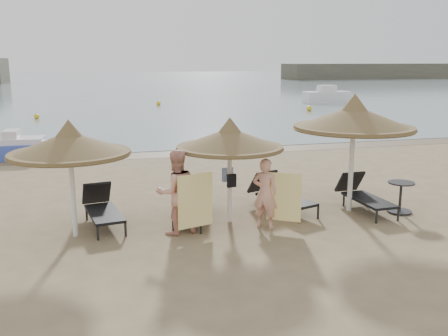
# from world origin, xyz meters

# --- Properties ---
(ground) EXTENTS (160.00, 160.00, 0.00)m
(ground) POSITION_xyz_m (0.00, 0.00, 0.00)
(ground) COLOR #8E7955
(ground) RESTS_ON ground
(sea) EXTENTS (200.00, 140.00, 0.03)m
(sea) POSITION_xyz_m (0.00, 80.00, 0.01)
(sea) COLOR gray
(sea) RESTS_ON ground
(wet_sand_strip) EXTENTS (200.00, 1.60, 0.01)m
(wet_sand_strip) POSITION_xyz_m (0.00, 9.40, 0.00)
(wet_sand_strip) COLOR brown
(wet_sand_strip) RESTS_ON ground
(palapa_left) EXTENTS (2.54, 2.54, 2.52)m
(palapa_left) POSITION_xyz_m (-2.71, 0.38, 2.01)
(palapa_left) COLOR white
(palapa_left) RESTS_ON ground
(palapa_center) EXTENTS (2.48, 2.48, 2.46)m
(palapa_center) POSITION_xyz_m (0.76, 0.46, 1.96)
(palapa_center) COLOR white
(palapa_center) RESTS_ON ground
(palapa_right) EXTENTS (2.95, 2.95, 2.93)m
(palapa_right) POSITION_xyz_m (3.91, 0.50, 2.33)
(palapa_right) COLOR white
(palapa_right) RESTS_ON ground
(lounger_far_left) EXTENTS (0.94, 2.03, 0.88)m
(lounger_far_left) POSITION_xyz_m (-2.12, 1.06, 0.39)
(lounger_far_left) COLOR black
(lounger_far_left) RESTS_ON ground
(lounger_near_left) EXTENTS (1.29, 2.14, 0.91)m
(lounger_near_left) POSITION_xyz_m (-0.01, 0.93, 0.41)
(lounger_near_left) COLOR black
(lounger_near_left) RESTS_ON ground
(lounger_near_right) EXTENTS (1.28, 2.13, 0.91)m
(lounger_near_right) POSITION_xyz_m (2.22, 1.04, 0.41)
(lounger_near_right) COLOR black
(lounger_near_right) RESTS_ON ground
(lounger_far_right) EXTENTS (0.71, 1.98, 0.87)m
(lounger_far_right) POSITION_xyz_m (4.27, 0.48, 0.39)
(lounger_far_right) COLOR black
(lounger_far_right) RESTS_ON ground
(side_table) EXTENTS (0.64, 0.64, 0.77)m
(side_table) POSITION_xyz_m (5.04, 0.03, 0.36)
(side_table) COLOR black
(side_table) RESTS_ON ground
(person_left) EXTENTS (1.10, 0.83, 2.15)m
(person_left) POSITION_xyz_m (-0.57, -0.02, 1.08)
(person_left) COLOR #E2A087
(person_left) RESTS_ON ground
(person_right) EXTENTS (1.01, 0.97, 1.86)m
(person_right) POSITION_xyz_m (1.41, -0.17, 0.93)
(person_right) COLOR #E2A087
(person_right) RESTS_ON ground
(towel_left) EXTENTS (0.80, 0.26, 1.17)m
(towel_left) POSITION_xyz_m (-0.22, -0.37, 0.81)
(towel_left) COLOR yellow
(towel_left) RESTS_ON ground
(towel_right) EXTENTS (0.65, 0.46, 1.09)m
(towel_right) POSITION_xyz_m (1.76, -0.42, 0.75)
(towel_right) COLOR yellow
(towel_right) RESTS_ON ground
(bag_patterned) EXTENTS (0.27, 0.14, 0.33)m
(bag_patterned) POSITION_xyz_m (0.76, 0.64, 1.09)
(bag_patterned) COLOR white
(bag_patterned) RESTS_ON ground
(bag_dark) EXTENTS (0.22, 0.10, 0.30)m
(bag_dark) POSITION_xyz_m (0.76, 0.30, 1.02)
(bag_dark) COLOR black
(bag_dark) RESTS_ON ground
(pedal_boat) EXTENTS (2.42, 1.52, 1.09)m
(pedal_boat) POSITION_xyz_m (-4.81, 10.01, 0.41)
(pedal_boat) COLOR #3A51BD
(pedal_boat) RESTS_ON ground
(buoy_left) EXTENTS (0.35, 0.35, 0.35)m
(buoy_left) POSITION_xyz_m (-5.54, 23.64, 0.17)
(buoy_left) COLOR yellow
(buoy_left) RESTS_ON ground
(buoy_mid) EXTENTS (0.37, 0.37, 0.37)m
(buoy_mid) POSITION_xyz_m (3.36, 31.41, 0.18)
(buoy_mid) COLOR yellow
(buoy_mid) RESTS_ON ground
(buoy_right) EXTENTS (0.41, 0.41, 0.41)m
(buoy_right) POSITION_xyz_m (13.47, 23.70, 0.21)
(buoy_right) COLOR yellow
(buoy_right) RESTS_ON ground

